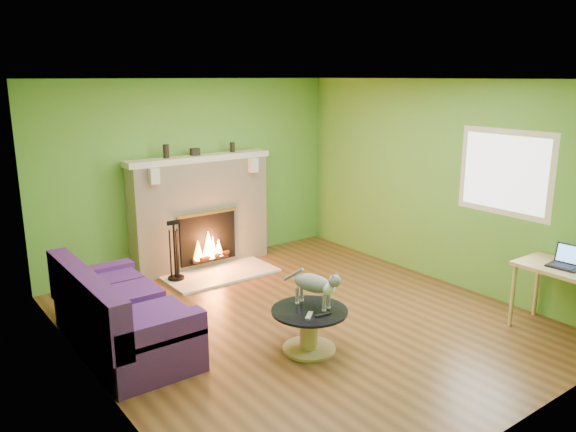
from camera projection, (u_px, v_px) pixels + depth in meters
The scene contains 22 objects.
floor at pixel (303, 320), 6.23m from camera, with size 5.00×5.00×0.00m, color #512F17.
ceiling at pixel (304, 79), 5.60m from camera, with size 5.00×5.00×0.00m, color white.
wall_back at pixel (193, 174), 7.86m from camera, with size 5.00×5.00×0.00m, color #559330.
wall_front at pixel (522, 270), 3.97m from camera, with size 5.00×5.00×0.00m, color #559330.
wall_left at pixel (89, 243), 4.61m from camera, with size 5.00×5.00×0.00m, color #559330.
wall_right at pixel (441, 182), 7.22m from camera, with size 5.00×5.00×0.00m, color #559330.
window_frame at pixel (505, 173), 6.45m from camera, with size 1.20×1.20×0.00m, color silver.
window_pane at pixel (504, 173), 6.44m from camera, with size 1.06×1.06×0.00m, color white.
fireplace at pixel (201, 213), 7.84m from camera, with size 2.10×0.46×1.58m.
hearth at pixel (221, 274), 7.62m from camera, with size 1.50×0.75×0.03m, color beige.
mantel at pixel (199, 158), 7.64m from camera, with size 2.10×0.28×0.08m, color beige.
sofa at pixel (118, 316), 5.53m from camera, with size 0.88×1.89×0.85m.
coffee_table at pixel (309, 327), 5.49m from camera, with size 0.75×0.75×0.42m.
desk at pixel (568, 277), 5.72m from camera, with size 0.57×0.99×0.73m.
cat at pixel (313, 287), 5.48m from camera, with size 0.23×0.63×0.39m, color slate, non-canonical shape.
remote_silver at pixel (309, 316), 5.29m from camera, with size 0.17×0.04×0.02m, color gray.
remote_black at pixel (323, 315), 5.32m from camera, with size 0.16×0.04×0.02m, color black.
laptop at pixel (565, 257), 5.70m from camera, with size 0.26×0.30×0.22m, color black, non-canonical shape.
fire_tools at pixel (175, 250), 7.30m from camera, with size 0.21×0.21×0.80m, color black, non-canonical shape.
mantel_vase_left at pixel (166, 151), 7.36m from camera, with size 0.08×0.08×0.18m, color black.
mantel_vase_right at pixel (232, 147), 7.95m from camera, with size 0.07×0.07×0.14m, color black.
mantel_box at pixel (195, 152), 7.61m from camera, with size 0.12×0.08×0.10m, color black.
Camera 1 is at (-3.57, -4.52, 2.63)m, focal length 35.00 mm.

